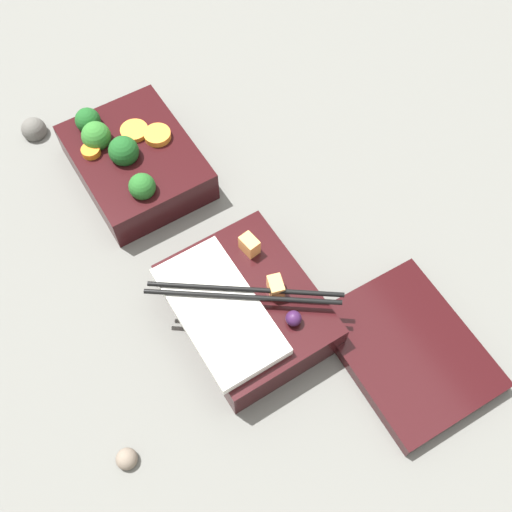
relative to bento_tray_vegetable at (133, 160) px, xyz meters
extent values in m
plane|color=slate|center=(0.12, 0.02, -0.03)|extent=(3.00, 3.00, 0.00)
cube|color=black|center=(0.00, 0.00, 0.00)|extent=(0.17, 0.13, 0.05)
sphere|color=#19511E|center=(-0.06, -0.03, 0.03)|extent=(0.03, 0.03, 0.03)
sphere|color=#2D7028|center=(-0.03, -0.03, 0.03)|extent=(0.03, 0.03, 0.03)
sphere|color=#236023|center=(0.06, -0.01, 0.03)|extent=(0.03, 0.03, 0.03)
sphere|color=#19511E|center=(0.00, -0.01, 0.03)|extent=(0.04, 0.04, 0.04)
cylinder|color=orange|center=(-0.02, 0.01, 0.02)|extent=(0.05, 0.05, 0.01)
cylinder|color=orange|center=(0.00, 0.04, 0.02)|extent=(0.04, 0.04, 0.01)
cylinder|color=orange|center=(-0.02, -0.04, 0.02)|extent=(0.03, 0.03, 0.01)
cube|color=black|center=(0.24, 0.01, 0.00)|extent=(0.17, 0.13, 0.05)
cube|color=white|center=(0.24, -0.02, 0.02)|extent=(0.15, 0.08, 0.01)
cube|color=#F4A356|center=(0.19, 0.05, 0.03)|extent=(0.02, 0.02, 0.02)
cube|color=#F4A356|center=(0.25, 0.04, 0.03)|extent=(0.02, 0.02, 0.02)
sphere|color=#381942|center=(0.29, 0.04, 0.03)|extent=(0.02, 0.02, 0.02)
cylinder|color=black|center=(0.24, 0.01, 0.03)|extent=(0.12, 0.16, 0.01)
cylinder|color=black|center=(0.24, 0.01, 0.03)|extent=(0.12, 0.16, 0.01)
cube|color=black|center=(0.36, 0.14, -0.02)|extent=(0.17, 0.14, 0.02)
sphere|color=#7A6B5B|center=(0.31, -0.16, -0.02)|extent=(0.02, 0.02, 0.02)
sphere|color=#595651|center=(-0.13, -0.08, -0.02)|extent=(0.03, 0.03, 0.03)
camera|label=1|loc=(0.47, -0.12, 0.57)|focal=42.00mm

